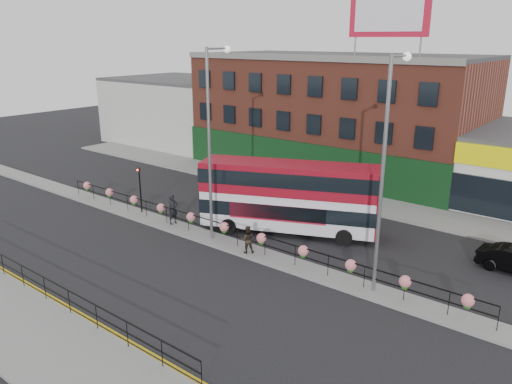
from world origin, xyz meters
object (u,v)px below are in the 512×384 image
Objects in this scene: lamp_column_west at (212,129)px; pedestrian_a at (173,209)px; pedestrian_b at (247,239)px; lamp_column_east at (386,157)px; double_decker_bus at (290,191)px.

pedestrian_a is at bearing -179.75° from lamp_column_west.
lamp_column_west is (3.65, 0.02, 5.59)m from pedestrian_a.
lamp_column_west reaches higher than pedestrian_b.
lamp_column_west reaches higher than lamp_column_east.
double_decker_bus is at bearing 154.27° from lamp_column_east.
double_decker_bus is 7.00× the size of pedestrian_b.
lamp_column_east is (7.61, -3.66, 3.91)m from double_decker_bus.
pedestrian_a is 6.67m from lamp_column_west.
pedestrian_b is 0.14× the size of lamp_column_west.
double_decker_bus is at bearing -133.21° from pedestrian_b.
double_decker_bus is 1.01× the size of lamp_column_east.
lamp_column_west reaches higher than double_decker_bus.
lamp_column_east is at bearing 140.05° from pedestrian_b.
pedestrian_a is (-6.51, -3.75, -1.58)m from double_decker_bus.
lamp_column_east is (10.47, 0.06, -0.10)m from lamp_column_west.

